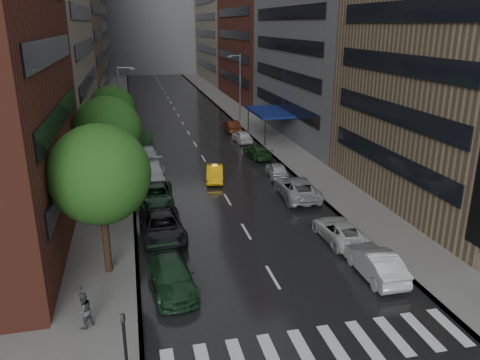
# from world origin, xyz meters

# --- Properties ---
(ground) EXTENTS (220.00, 220.00, 0.00)m
(ground) POSITION_xyz_m (0.00, 0.00, 0.00)
(ground) COLOR gray
(ground) RESTS_ON ground
(road) EXTENTS (14.00, 140.00, 0.01)m
(road) POSITION_xyz_m (0.00, 50.00, 0.01)
(road) COLOR black
(road) RESTS_ON ground
(sidewalk_left) EXTENTS (4.00, 140.00, 0.15)m
(sidewalk_left) POSITION_xyz_m (-9.00, 50.00, 0.07)
(sidewalk_left) COLOR gray
(sidewalk_left) RESTS_ON ground
(sidewalk_right) EXTENTS (4.00, 140.00, 0.15)m
(sidewalk_right) POSITION_xyz_m (9.00, 50.00, 0.07)
(sidewalk_right) COLOR gray
(sidewalk_right) RESTS_ON ground
(crosswalk) EXTENTS (13.15, 2.80, 0.01)m
(crosswalk) POSITION_xyz_m (0.20, -2.00, 0.01)
(crosswalk) COLOR silver
(crosswalk) RESTS_ON ground
(buildings_left) EXTENTS (8.00, 108.00, 38.00)m
(buildings_left) POSITION_xyz_m (-15.00, 58.79, 15.99)
(buildings_left) COLOR maroon
(buildings_left) RESTS_ON ground
(buildings_right) EXTENTS (8.05, 109.10, 36.00)m
(buildings_right) POSITION_xyz_m (15.00, 56.70, 15.03)
(buildings_right) COLOR #937A5B
(buildings_right) RESTS_ON ground
(building_far) EXTENTS (40.00, 14.00, 32.00)m
(building_far) POSITION_xyz_m (0.00, 118.00, 16.00)
(building_far) COLOR slate
(building_far) RESTS_ON ground
(tree_near) EXTENTS (5.20, 5.20, 8.29)m
(tree_near) POSITION_xyz_m (-8.60, 6.47, 5.67)
(tree_near) COLOR #382619
(tree_near) RESTS_ON ground
(tree_mid) EXTENTS (5.03, 5.03, 8.02)m
(tree_mid) POSITION_xyz_m (-8.60, 18.00, 5.48)
(tree_mid) COLOR #382619
(tree_mid) RESTS_ON ground
(tree_far) EXTENTS (4.58, 4.58, 7.30)m
(tree_far) POSITION_xyz_m (-8.60, 30.08, 4.99)
(tree_far) COLOR #382619
(tree_far) RESTS_ON ground
(taxi) EXTENTS (2.08, 4.17, 1.31)m
(taxi) POSITION_xyz_m (-0.11, 20.89, 0.66)
(taxi) COLOR yellow
(taxi) RESTS_ON ground
(parked_cars_left) EXTENTS (2.88, 35.84, 1.58)m
(parked_cars_left) POSITION_xyz_m (-5.40, 16.85, 0.75)
(parked_cars_left) COLOR #193820
(parked_cars_left) RESTS_ON ground
(parked_cars_right) EXTENTS (3.01, 40.98, 1.60)m
(parked_cars_right) POSITION_xyz_m (5.40, 18.91, 0.73)
(parked_cars_right) COLOR silver
(parked_cars_right) RESTS_ON ground
(ped_black_umbrella) EXTENTS (1.05, 1.04, 2.09)m
(ped_black_umbrella) POSITION_xyz_m (-9.48, 1.54, 1.38)
(ped_black_umbrella) COLOR #424347
(ped_black_umbrella) RESTS_ON sidewalk_left
(traffic_light) EXTENTS (0.18, 0.15, 3.45)m
(traffic_light) POSITION_xyz_m (-7.60, -3.04, 2.23)
(traffic_light) COLOR black
(traffic_light) RESTS_ON sidewalk_left
(street_lamp_left) EXTENTS (1.74, 0.22, 9.00)m
(street_lamp_left) POSITION_xyz_m (-7.72, 30.00, 4.89)
(street_lamp_left) COLOR gray
(street_lamp_left) RESTS_ON sidewalk_left
(street_lamp_right) EXTENTS (1.74, 0.22, 9.00)m
(street_lamp_right) POSITION_xyz_m (7.72, 45.00, 4.89)
(street_lamp_right) COLOR gray
(street_lamp_right) RESTS_ON sidewalk_right
(awning) EXTENTS (4.00, 8.00, 3.12)m
(awning) POSITION_xyz_m (8.98, 35.00, 3.13)
(awning) COLOR navy
(awning) RESTS_ON sidewalk_right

